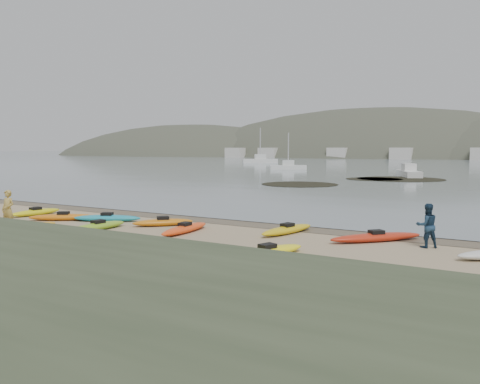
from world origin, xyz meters
The scene contains 7 objects.
ground centered at (0.00, 0.00, 0.00)m, with size 600.00×600.00×0.00m, color tan.
wet_sand centered at (0.00, -0.30, 0.00)m, with size 60.00×60.00×0.00m, color brown.
kayaks centered at (-0.84, -4.07, 0.17)m, with size 24.59×9.33×0.34m.
person_west centered at (-8.13, -7.34, 0.90)m, with size 0.66×0.43×1.80m, color tan.
person_east centered at (9.26, -2.05, 0.83)m, with size 0.81×0.63×1.67m, color #1A334E.
kelp_mats centered at (-2.10, 33.33, 0.03)m, with size 16.35×22.79×0.04m.
moored_boats centered at (2.71, 81.69, 0.54)m, with size 98.95×80.96×1.21m.
Camera 1 is at (11.81, -20.53, 3.71)m, focal length 35.00 mm.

